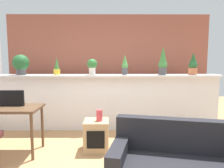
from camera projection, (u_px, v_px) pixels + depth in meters
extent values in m
cube|color=silver|center=(108.00, 103.00, 4.63)|extent=(4.61, 0.16, 1.13)
cube|color=silver|center=(108.00, 76.00, 4.53)|extent=(4.61, 0.34, 0.04)
cube|color=#9E5442|center=(108.00, 69.00, 5.15)|extent=(4.61, 0.10, 2.50)
cylinder|color=#4C4C51|center=(21.00, 72.00, 4.52)|extent=(0.19, 0.19, 0.12)
sphere|color=#235B2D|center=(21.00, 63.00, 4.50)|extent=(0.33, 0.33, 0.33)
cylinder|color=gold|center=(57.00, 72.00, 4.51)|extent=(0.13, 0.13, 0.11)
cone|color=#3D843D|center=(57.00, 63.00, 4.48)|extent=(0.09, 0.09, 0.24)
cylinder|color=silver|center=(92.00, 71.00, 4.48)|extent=(0.13, 0.13, 0.15)
sphere|color=#2D7033|center=(92.00, 64.00, 4.46)|extent=(0.21, 0.21, 0.21)
cylinder|color=#4C4C51|center=(125.00, 71.00, 4.51)|extent=(0.12, 0.12, 0.14)
sphere|color=#4C9347|center=(125.00, 66.00, 4.50)|extent=(0.13, 0.13, 0.13)
cone|color=#4C9347|center=(125.00, 60.00, 4.49)|extent=(0.11, 0.11, 0.20)
cylinder|color=#4C4C51|center=(163.00, 71.00, 4.49)|extent=(0.16, 0.16, 0.15)
sphere|color=#3D843D|center=(163.00, 65.00, 4.48)|extent=(0.18, 0.18, 0.18)
cone|color=#3D843D|center=(163.00, 55.00, 4.46)|extent=(0.15, 0.15, 0.33)
cylinder|color=#C66B42|center=(193.00, 71.00, 4.53)|extent=(0.18, 0.18, 0.14)
sphere|color=#235B2D|center=(193.00, 65.00, 4.52)|extent=(0.18, 0.18, 0.18)
cone|color=#235B2D|center=(193.00, 58.00, 4.50)|extent=(0.15, 0.15, 0.23)
cylinder|color=brown|center=(32.00, 137.00, 3.24)|extent=(0.04, 0.04, 0.71)
cylinder|color=brown|center=(42.00, 126.00, 3.73)|extent=(0.04, 0.04, 0.71)
cube|color=brown|center=(5.00, 108.00, 3.44)|extent=(1.10, 0.60, 0.04)
cube|color=black|center=(9.00, 98.00, 3.50)|extent=(0.49, 0.04, 0.25)
cube|color=tan|center=(96.00, 135.00, 3.61)|extent=(0.40, 0.40, 0.50)
cube|color=black|center=(96.00, 139.00, 3.42)|extent=(0.28, 0.04, 0.28)
cylinder|color=#CC3D47|center=(99.00, 115.00, 3.55)|extent=(0.10, 0.10, 0.18)
cube|color=black|center=(182.00, 135.00, 2.60)|extent=(1.56, 0.50, 0.40)
cube|color=black|center=(119.00, 150.00, 2.47)|extent=(0.32, 0.78, 0.16)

